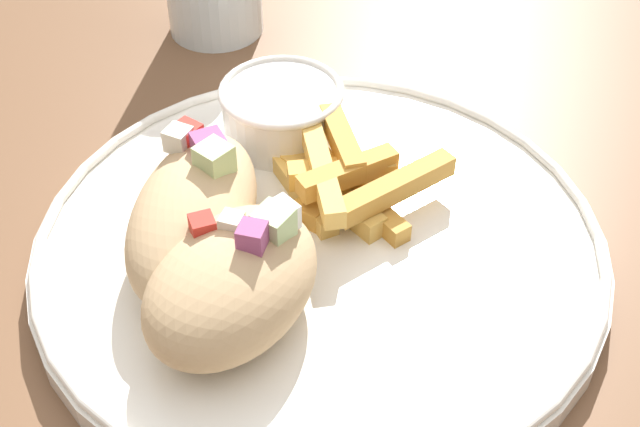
% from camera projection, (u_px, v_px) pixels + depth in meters
% --- Properties ---
extents(table, '(1.19, 1.19, 0.77)m').
position_uv_depth(table, '(337.00, 324.00, 0.57)').
color(table, brown).
rests_on(table, ground_plane).
extents(plate, '(0.31, 0.31, 0.02)m').
position_uv_depth(plate, '(320.00, 246.00, 0.49)').
color(plate, white).
rests_on(plate, table).
extents(pita_sandwich_near, '(0.13, 0.12, 0.06)m').
position_uv_depth(pita_sandwich_near, '(233.00, 282.00, 0.43)').
color(pita_sandwich_near, tan).
rests_on(pita_sandwich_near, plate).
extents(pita_sandwich_far, '(0.13, 0.14, 0.06)m').
position_uv_depth(pita_sandwich_far, '(194.00, 213.00, 0.46)').
color(pita_sandwich_far, tan).
rests_on(pita_sandwich_far, plate).
extents(fries_pile, '(0.10, 0.11, 0.03)m').
position_uv_depth(fries_pile, '(339.00, 179.00, 0.50)').
color(fries_pile, '#E5B251').
rests_on(fries_pile, plate).
extents(sauce_ramekin, '(0.08, 0.08, 0.04)m').
position_uv_depth(sauce_ramekin, '(282.00, 109.00, 0.54)').
color(sauce_ramekin, white).
rests_on(sauce_ramekin, plate).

